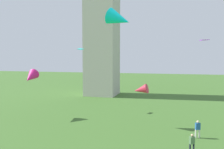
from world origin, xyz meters
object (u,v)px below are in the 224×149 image
Objects in this scene: person_0 at (198,128)px; kite_flying_5 at (80,49)px; kite_flying_0 at (119,19)px; kite_flying_3 at (31,77)px; kite_flying_2 at (204,40)px; kite_flying_4 at (141,90)px; person_2 at (192,142)px.

kite_flying_5 is at bearing 131.87° from person_0.
kite_flying_0 is 15.90m from kite_flying_3.
kite_flying_3 is at bearing 79.49° from kite_flying_0.
kite_flying_2 reaches higher than kite_flying_5.
kite_flying_0 is 16.63m from kite_flying_2.
kite_flying_2 is 12.95m from kite_flying_4.
kite_flying_4 is at bearing -0.59° from kite_flying_0.
person_2 is 8.82m from kite_flying_4.
kite_flying_3 is 14.91m from kite_flying_4.
kite_flying_5 is at bearing 46.41° from kite_flying_3.
kite_flying_5 is (4.69, 6.08, 3.99)m from kite_flying_3.
kite_flying_2 is at bearing 143.60° from kite_flying_4.
kite_flying_0 is at bearing -28.18° from kite_flying_3.
person_0 is 20.15m from kite_flying_5.
person_0 is 4.02m from person_2.
kite_flying_2 is 24.81m from kite_flying_3.
kite_flying_2 is 0.51× the size of kite_flying_3.
kite_flying_4 is (-5.27, 6.14, 3.50)m from person_2.
kite_flying_4 is at bearing -158.44° from kite_flying_2.
kite_flying_2 reaches higher than kite_flying_3.
kite_flying_4 is (-7.96, -7.99, -6.36)m from kite_flying_2.
kite_flying_5 is (-8.90, 11.63, -2.12)m from kite_flying_0.
kite_flying_0 is 2.10× the size of kite_flying_2.
kite_flying_5 reaches higher than person_0.
kite_flying_2 is 0.67× the size of kite_flying_4.
kite_flying_3 reaches higher than kite_flying_4.
person_0 is 0.90× the size of kite_flying_4.
kite_flying_4 reaches higher than person_0.
kite_flying_5 is (-16.35, 8.05, 8.61)m from person_0.
person_2 is at bearing 49.16° from kite_flying_4.
person_0 is at bearing 78.68° from kite_flying_4.
person_2 is at bearing -81.21° from kite_flying_0.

